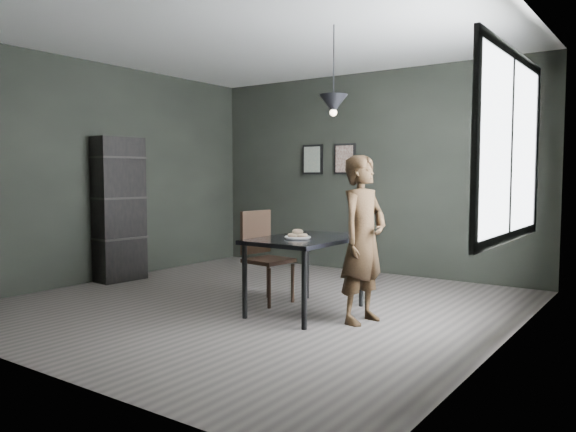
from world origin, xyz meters
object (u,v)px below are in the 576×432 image
Objects in this scene: white_plate at (298,238)px; shelf_unit at (119,209)px; woman at (363,239)px; wood_chair at (263,250)px; cafe_table at (306,245)px; pendant_lamp at (333,104)px.

shelf_unit reaches higher than white_plate.
shelf_unit is at bearing 97.06° from woman.
wood_chair is (-0.63, 0.26, -0.20)m from white_plate.
wood_chair is (-0.64, 0.13, -0.11)m from cafe_table.
woman is 1.34m from pendant_lamp.
shelf_unit is 3.36m from pendant_lamp.
woman is 0.84× the size of shelf_unit.
wood_chair is at bearing 8.07° from shelf_unit.
woman is at bearing 4.97° from shelf_unit.
pendant_lamp is at bearing 41.90° from white_plate.
wood_chair is at bearing 91.56° from woman.
white_plate is at bearing -15.65° from wood_chair.
woman is 1.31m from wood_chair.
wood_chair is 1.74m from pendant_lamp.
shelf_unit is at bearing -170.94° from wood_chair.
wood_chair is at bearing 168.58° from cafe_table.
woman is (0.64, -0.01, 0.10)m from cafe_table.
white_plate reaches higher than cafe_table.
cafe_table is 1.39× the size of pendant_lamp.
woman is at bearing 10.35° from white_plate.
shelf_unit reaches higher than cafe_table.
cafe_table is 0.77× the size of woman.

